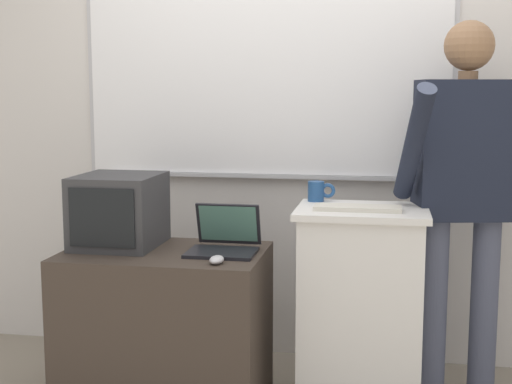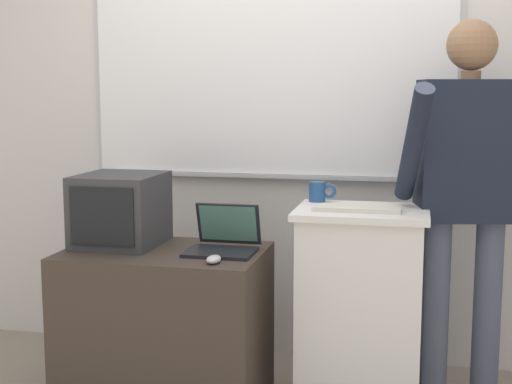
{
  "view_description": "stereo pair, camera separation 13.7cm",
  "coord_description": "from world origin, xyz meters",
  "px_view_note": "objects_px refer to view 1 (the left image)",
  "views": [
    {
      "loc": [
        0.44,
        -2.73,
        1.46
      ],
      "look_at": [
        -0.16,
        0.51,
        1.0
      ],
      "focal_mm": 50.0,
      "sensor_mm": 36.0,
      "label": 1
    },
    {
      "loc": [
        0.57,
        -2.7,
        1.46
      ],
      "look_at": [
        -0.16,
        0.51,
        1.0
      ],
      "focal_mm": 50.0,
      "sensor_mm": 36.0,
      "label": 2
    }
  ],
  "objects_px": {
    "coffee_mug": "(317,191)",
    "lectern_podium": "(360,306)",
    "side_desk": "(166,327)",
    "wireless_keyboard": "(358,208)",
    "laptop": "(225,239)",
    "crt_monitor": "(119,210)",
    "computer_mouse_by_laptop": "(217,260)",
    "person_presenter": "(464,180)"
  },
  "relations": [
    {
      "from": "laptop",
      "to": "computer_mouse_by_laptop",
      "type": "distance_m",
      "value": 0.24
    },
    {
      "from": "side_desk",
      "to": "crt_monitor",
      "type": "xyz_separation_m",
      "value": [
        -0.24,
        0.07,
        0.54
      ]
    },
    {
      "from": "wireless_keyboard",
      "to": "crt_monitor",
      "type": "relative_size",
      "value": 0.92
    },
    {
      "from": "crt_monitor",
      "to": "laptop",
      "type": "bearing_deg",
      "value": -3.1
    },
    {
      "from": "crt_monitor",
      "to": "coffee_mug",
      "type": "height_order",
      "value": "crt_monitor"
    },
    {
      "from": "lectern_podium",
      "to": "laptop",
      "type": "distance_m",
      "value": 0.71
    },
    {
      "from": "laptop",
      "to": "wireless_keyboard",
      "type": "height_order",
      "value": "wireless_keyboard"
    },
    {
      "from": "side_desk",
      "to": "wireless_keyboard",
      "type": "height_order",
      "value": "wireless_keyboard"
    },
    {
      "from": "laptop",
      "to": "crt_monitor",
      "type": "relative_size",
      "value": 0.72
    },
    {
      "from": "coffee_mug",
      "to": "lectern_podium",
      "type": "bearing_deg",
      "value": -37.35
    },
    {
      "from": "person_presenter",
      "to": "wireless_keyboard",
      "type": "distance_m",
      "value": 0.55
    },
    {
      "from": "lectern_podium",
      "to": "laptop",
      "type": "height_order",
      "value": "laptop"
    },
    {
      "from": "side_desk",
      "to": "coffee_mug",
      "type": "distance_m",
      "value": 0.97
    },
    {
      "from": "side_desk",
      "to": "person_presenter",
      "type": "height_order",
      "value": "person_presenter"
    },
    {
      "from": "lectern_podium",
      "to": "coffee_mug",
      "type": "height_order",
      "value": "coffee_mug"
    },
    {
      "from": "computer_mouse_by_laptop",
      "to": "side_desk",
      "type": "bearing_deg",
      "value": 146.42
    },
    {
      "from": "lectern_podium",
      "to": "coffee_mug",
      "type": "relative_size",
      "value": 7.03
    },
    {
      "from": "coffee_mug",
      "to": "wireless_keyboard",
      "type": "bearing_deg",
      "value": -48.49
    },
    {
      "from": "person_presenter",
      "to": "wireless_keyboard",
      "type": "xyz_separation_m",
      "value": [
        -0.48,
        -0.25,
        -0.11
      ]
    },
    {
      "from": "person_presenter",
      "to": "crt_monitor",
      "type": "height_order",
      "value": "person_presenter"
    },
    {
      "from": "lectern_podium",
      "to": "person_presenter",
      "type": "xyz_separation_m",
      "value": [
        0.46,
        0.19,
        0.58
      ]
    },
    {
      "from": "wireless_keyboard",
      "to": "coffee_mug",
      "type": "distance_m",
      "value": 0.31
    },
    {
      "from": "crt_monitor",
      "to": "coffee_mug",
      "type": "xyz_separation_m",
      "value": [
        0.92,
        0.25,
        0.08
      ]
    },
    {
      "from": "lectern_podium",
      "to": "person_presenter",
      "type": "bearing_deg",
      "value": 22.23
    },
    {
      "from": "wireless_keyboard",
      "to": "laptop",
      "type": "bearing_deg",
      "value": -174.95
    },
    {
      "from": "laptop",
      "to": "coffee_mug",
      "type": "xyz_separation_m",
      "value": [
        0.4,
        0.28,
        0.2
      ]
    },
    {
      "from": "wireless_keyboard",
      "to": "computer_mouse_by_laptop",
      "type": "relative_size",
      "value": 3.9
    },
    {
      "from": "laptop",
      "to": "crt_monitor",
      "type": "height_order",
      "value": "crt_monitor"
    },
    {
      "from": "computer_mouse_by_laptop",
      "to": "crt_monitor",
      "type": "bearing_deg",
      "value": 153.57
    },
    {
      "from": "wireless_keyboard",
      "to": "coffee_mug",
      "type": "xyz_separation_m",
      "value": [
        -0.2,
        0.23,
        0.04
      ]
    },
    {
      "from": "side_desk",
      "to": "wireless_keyboard",
      "type": "relative_size",
      "value": 2.37
    },
    {
      "from": "laptop",
      "to": "computer_mouse_by_laptop",
      "type": "bearing_deg",
      "value": -85.16
    },
    {
      "from": "person_presenter",
      "to": "coffee_mug",
      "type": "relative_size",
      "value": 13.44
    },
    {
      "from": "laptop",
      "to": "wireless_keyboard",
      "type": "bearing_deg",
      "value": 5.05
    },
    {
      "from": "lectern_podium",
      "to": "person_presenter",
      "type": "height_order",
      "value": "person_presenter"
    },
    {
      "from": "person_presenter",
      "to": "coffee_mug",
      "type": "bearing_deg",
      "value": 169.54
    },
    {
      "from": "lectern_podium",
      "to": "coffee_mug",
      "type": "distance_m",
      "value": 0.59
    },
    {
      "from": "computer_mouse_by_laptop",
      "to": "person_presenter",
      "type": "bearing_deg",
      "value": 27.03
    },
    {
      "from": "side_desk",
      "to": "computer_mouse_by_laptop",
      "type": "bearing_deg",
      "value": -33.58
    },
    {
      "from": "laptop",
      "to": "coffee_mug",
      "type": "height_order",
      "value": "coffee_mug"
    },
    {
      "from": "laptop",
      "to": "lectern_podium",
      "type": "bearing_deg",
      "value": 10.31
    },
    {
      "from": "computer_mouse_by_laptop",
      "to": "wireless_keyboard",
      "type": "bearing_deg",
      "value": 26.79
    }
  ]
}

